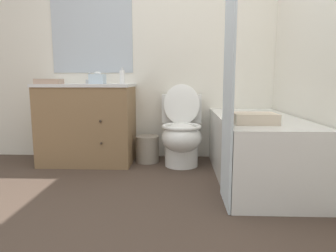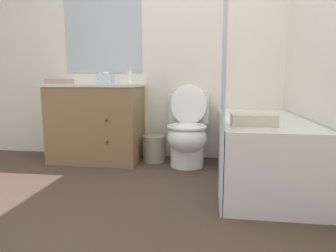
{
  "view_description": "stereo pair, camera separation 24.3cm",
  "coord_description": "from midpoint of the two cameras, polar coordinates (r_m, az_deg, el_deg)",
  "views": [
    {
      "loc": [
        0.21,
        -1.64,
        0.87
      ],
      "look_at": [
        0.11,
        0.77,
        0.5
      ],
      "focal_mm": 32.0,
      "sensor_mm": 36.0,
      "label": 1
    },
    {
      "loc": [
        0.45,
        -1.61,
        0.87
      ],
      "look_at": [
        0.11,
        0.77,
        0.5
      ],
      "focal_mm": 32.0,
      "sensor_mm": 36.0,
      "label": 2
    }
  ],
  "objects": [
    {
      "name": "bath_towel_folded",
      "position": [
        2.24,
        13.24,
        1.41
      ],
      "size": [
        0.31,
        0.23,
        0.08
      ],
      "color": "beige",
      "rests_on": "bathtub"
    },
    {
      "name": "ground_plane",
      "position": [
        1.87,
        -8.61,
        -19.0
      ],
      "size": [
        14.0,
        14.0,
        0.0
      ],
      "primitive_type": "plane",
      "color": "#47382D"
    },
    {
      "name": "tissue_box",
      "position": [
        3.18,
        -15.46,
        8.65
      ],
      "size": [
        0.14,
        0.15,
        0.12
      ],
      "color": "silver",
      "rests_on": "vanity_cabinet"
    },
    {
      "name": "soap_dispenser",
      "position": [
        3.16,
        -10.94,
        9.21
      ],
      "size": [
        0.05,
        0.05,
        0.17
      ],
      "color": "white",
      "rests_on": "vanity_cabinet"
    },
    {
      "name": "vanity_cabinet",
      "position": [
        3.28,
        -17.07,
        0.59
      ],
      "size": [
        0.95,
        0.58,
        0.83
      ],
      "color": "olive",
      "rests_on": "ground_plane"
    },
    {
      "name": "hand_towel_folded",
      "position": [
        3.21,
        -23.8,
        7.77
      ],
      "size": [
        0.25,
        0.15,
        0.05
      ],
      "color": "tan",
      "rests_on": "vanity_cabinet"
    },
    {
      "name": "toilet",
      "position": [
        3.05,
        0.31,
        -1.42
      ],
      "size": [
        0.42,
        0.63,
        0.83
      ],
      "color": "white",
      "rests_on": "ground_plane"
    },
    {
      "name": "wall_right",
      "position": [
        2.68,
        23.53,
        16.24
      ],
      "size": [
        0.05,
        2.71,
        2.5
      ],
      "color": "white",
      "rests_on": "ground_plane"
    },
    {
      "name": "bathtub",
      "position": [
        2.71,
        14.07,
        -4.08
      ],
      "size": [
        0.68,
        1.51,
        0.55
      ],
      "color": "white",
      "rests_on": "ground_plane"
    },
    {
      "name": "wall_back",
      "position": [
        3.4,
        -3.53,
        15.19
      ],
      "size": [
        8.0,
        0.06,
        2.5
      ],
      "color": "white",
      "rests_on": "ground_plane"
    },
    {
      "name": "sink_faucet",
      "position": [
        3.44,
        -16.32,
        8.33
      ],
      "size": [
        0.14,
        0.12,
        0.12
      ],
      "color": "silver",
      "rests_on": "vanity_cabinet"
    },
    {
      "name": "wastebasket",
      "position": [
        3.22,
        -6.12,
        -4.39
      ],
      "size": [
        0.25,
        0.25,
        0.28
      ],
      "color": "gray",
      "rests_on": "ground_plane"
    },
    {
      "name": "shower_curtain",
      "position": [
        2.04,
        8.19,
        12.59
      ],
      "size": [
        0.01,
        0.39,
        2.01
      ],
      "color": "silver",
      "rests_on": "ground_plane"
    }
  ]
}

